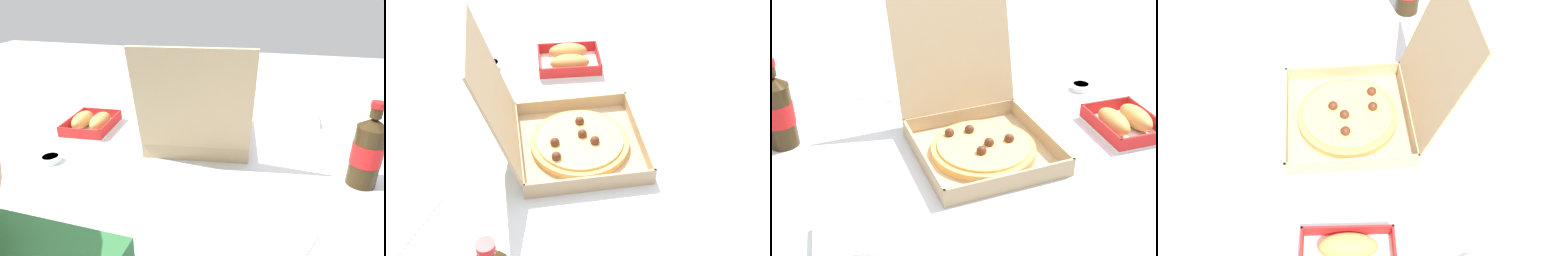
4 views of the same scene
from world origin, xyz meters
The scene contains 7 objects.
dining_table centered at (0.00, 0.00, 0.65)m, with size 1.41×1.05×0.71m.
pizza_box_open centered at (-0.02, -0.03, 0.76)m, with size 0.36×0.43×0.34m.
bread_side_box centered at (0.36, -0.05, 0.74)m, with size 0.16×0.20×0.06m.
cola_bottle centered at (-0.48, 0.09, 0.80)m, with size 0.07×0.07×0.22m.
paper_menu centered at (-0.24, 0.35, 0.71)m, with size 0.21×0.15×0.00m, color white.
napkin_pile centered at (-0.36, -0.29, 0.72)m, with size 0.11×0.11×0.02m, color white.
dipping_sauce_cup centered at (0.36, 0.19, 0.72)m, with size 0.06×0.06×0.02m.
Camera 1 is at (-0.24, 0.92, 1.20)m, focal length 31.70 mm.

